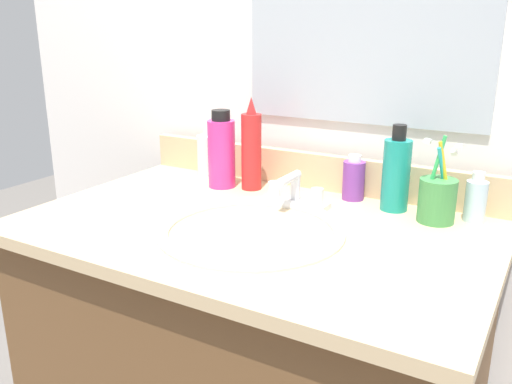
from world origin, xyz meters
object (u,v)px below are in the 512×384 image
object	(u,v)px
bottle_mouthwash_teal	(396,173)
cup_green	(437,199)
bottle_cream_purple	(354,179)
bottle_lotion_white	(207,154)
bottle_soap_pink	(221,152)
bottle_spray_red	(251,150)
faucet	(294,194)
bottle_gel_clear	(476,200)

from	to	relation	value
bottle_mouthwash_teal	cup_green	xyz separation A→B (m)	(0.10, -0.03, -0.03)
cup_green	bottle_cream_purple	bearing A→B (deg)	164.15
bottle_lotion_white	bottle_soap_pink	distance (m)	0.13
bottle_spray_red	cup_green	distance (m)	0.46
bottle_mouthwash_teal	cup_green	distance (m)	0.11
bottle_cream_purple	bottle_mouthwash_teal	bearing A→B (deg)	-13.67
faucet	bottle_mouthwash_teal	distance (m)	0.23
bottle_lotion_white	bottle_gel_clear	bearing A→B (deg)	-1.65
bottle_gel_clear	bottle_mouthwash_teal	xyz separation A→B (m)	(-0.17, -0.01, 0.04)
bottle_mouthwash_teal	bottle_cream_purple	world-z (taller)	bottle_mouthwash_teal
faucet	bottle_mouthwash_teal	xyz separation A→B (m)	(0.21, 0.09, 0.06)
bottle_soap_pink	cup_green	xyz separation A→B (m)	(0.54, 0.01, -0.04)
faucet	bottle_lotion_white	bearing A→B (deg)	159.69
faucet	bottle_gel_clear	size ratio (longest dim) A/B	1.48
bottle_mouthwash_teal	bottle_gel_clear	bearing A→B (deg)	3.86
bottle_soap_pink	bottle_lotion_white	bearing A→B (deg)	142.48
bottle_gel_clear	bottle_cream_purple	size ratio (longest dim) A/B	1.00
bottle_soap_pink	bottle_spray_red	bearing A→B (deg)	14.93
faucet	bottle_gel_clear	distance (m)	0.39
bottle_cream_purple	cup_green	distance (m)	0.21
cup_green	bottle_mouthwash_teal	bearing A→B (deg)	161.86
bottle_spray_red	faucet	bearing A→B (deg)	-23.59
bottle_mouthwash_teal	bottle_cream_purple	xyz separation A→B (m)	(-0.11, 0.03, -0.04)
faucet	cup_green	size ratio (longest dim) A/B	0.86
bottle_mouthwash_teal	bottle_soap_pink	bearing A→B (deg)	-174.46
bottle_lotion_white	cup_green	xyz separation A→B (m)	(0.63, -0.06, -0.01)
bottle_soap_pink	bottle_cream_purple	bearing A→B (deg)	11.69
bottle_spray_red	bottle_mouthwash_teal	bearing A→B (deg)	3.50
bottle_mouthwash_teal	bottle_spray_red	distance (m)	0.36
bottle_lotion_white	cup_green	world-z (taller)	cup_green
bottle_lotion_white	faucet	bearing A→B (deg)	-20.31
bottle_gel_clear	bottle_lotion_white	size ratio (longest dim) A/B	0.78
bottle_gel_clear	faucet	bearing A→B (deg)	-165.04
bottle_spray_red	bottle_cream_purple	bearing A→B (deg)	10.71
bottle_lotion_white	bottle_spray_red	distance (m)	0.19
bottle_gel_clear	bottle_soap_pink	xyz separation A→B (m)	(-0.61, -0.05, 0.04)
bottle_spray_red	cup_green	world-z (taller)	bottle_spray_red
faucet	bottle_gel_clear	bearing A→B (deg)	14.96
faucet	bottle_cream_purple	world-z (taller)	bottle_cream_purple
bottle_mouthwash_teal	bottle_spray_red	size ratio (longest dim) A/B	0.83
bottle_mouthwash_teal	bottle_cream_purple	distance (m)	0.12
bottle_lotion_white	bottle_mouthwash_teal	bearing A→B (deg)	-3.40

